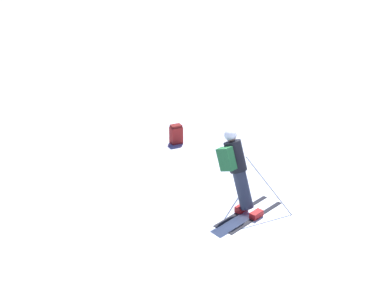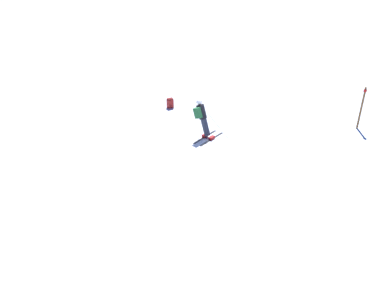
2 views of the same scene
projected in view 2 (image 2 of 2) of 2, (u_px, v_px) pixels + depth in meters
ground_plane at (210, 141)px, 15.85m from camera, size 300.00×300.00×0.00m
skier at (202, 117)px, 15.77m from camera, size 1.49×1.62×1.70m
spare_backpack at (170, 103)px, 19.06m from camera, size 0.28×0.34×0.50m
trail_marker at (362, 106)px, 16.46m from camera, size 0.13×0.13×1.94m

